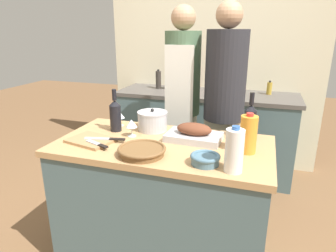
# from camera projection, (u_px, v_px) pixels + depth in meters

# --- Properties ---
(kitchen_island) EXTENTS (1.36, 0.72, 0.86)m
(kitchen_island) POSITION_uv_depth(u_px,v_px,m) (163.00, 202.00, 2.04)
(kitchen_island) COLOR #4C666B
(kitchen_island) RESTS_ON ground_plane
(back_counter) EXTENTS (1.91, 0.60, 0.90)m
(back_counter) POSITION_uv_depth(u_px,v_px,m) (205.00, 132.00, 3.33)
(back_counter) COLOR #4C666B
(back_counter) RESTS_ON ground_plane
(back_wall) EXTENTS (2.41, 0.10, 2.55)m
(back_wall) POSITION_uv_depth(u_px,v_px,m) (213.00, 54.00, 3.39)
(back_wall) COLOR beige
(back_wall) RESTS_ON ground_plane
(roasting_pan) EXTENTS (0.36, 0.24, 0.12)m
(roasting_pan) POSITION_uv_depth(u_px,v_px,m) (194.00, 134.00, 1.94)
(roasting_pan) COLOR #BCBCC1
(roasting_pan) RESTS_ON kitchen_island
(wicker_basket) EXTENTS (0.28, 0.28, 0.05)m
(wicker_basket) POSITION_uv_depth(u_px,v_px,m) (142.00, 151.00, 1.72)
(wicker_basket) COLOR brown
(wicker_basket) RESTS_ON kitchen_island
(cutting_board) EXTENTS (0.32, 0.27, 0.02)m
(cutting_board) POSITION_uv_depth(u_px,v_px,m) (91.00, 140.00, 1.92)
(cutting_board) COLOR #AD7F51
(cutting_board) RESTS_ON kitchen_island
(stock_pot) EXTENTS (0.21, 0.21, 0.16)m
(stock_pot) POSITION_uv_depth(u_px,v_px,m) (153.00, 121.00, 2.12)
(stock_pot) COLOR #B7B7BC
(stock_pot) RESTS_ON kitchen_island
(mixing_bowl) EXTENTS (0.16, 0.16, 0.06)m
(mixing_bowl) POSITION_uv_depth(u_px,v_px,m) (205.00, 159.00, 1.60)
(mixing_bowl) COLOR slate
(mixing_bowl) RESTS_ON kitchen_island
(juice_jug) EXTENTS (0.10, 0.10, 0.24)m
(juice_jug) POSITION_uv_depth(u_px,v_px,m) (248.00, 134.00, 1.73)
(juice_jug) COLOR orange
(juice_jug) RESTS_ON kitchen_island
(milk_jug) EXTENTS (0.09, 0.09, 0.24)m
(milk_jug) POSITION_uv_depth(u_px,v_px,m) (234.00, 151.00, 1.49)
(milk_jug) COLOR white
(milk_jug) RESTS_ON kitchen_island
(wine_bottle_green) EXTENTS (0.08, 0.08, 0.31)m
(wine_bottle_green) POSITION_uv_depth(u_px,v_px,m) (250.00, 121.00, 1.94)
(wine_bottle_green) COLOR black
(wine_bottle_green) RESTS_ON kitchen_island
(wine_bottle_dark) EXTENTS (0.08, 0.08, 0.30)m
(wine_bottle_dark) POSITION_uv_depth(u_px,v_px,m) (115.00, 115.00, 2.09)
(wine_bottle_dark) COLOR black
(wine_bottle_dark) RESTS_ON kitchen_island
(wine_glass_left) EXTENTS (0.08, 0.08, 0.12)m
(wine_glass_left) POSITION_uv_depth(u_px,v_px,m) (131.00, 124.00, 1.99)
(wine_glass_left) COLOR silver
(wine_glass_left) RESTS_ON kitchen_island
(wine_glass_right) EXTENTS (0.08, 0.08, 0.11)m
(wine_glass_right) POSITION_uv_depth(u_px,v_px,m) (119.00, 115.00, 2.21)
(wine_glass_right) COLOR silver
(wine_glass_right) RESTS_ON kitchen_island
(knife_chef) EXTENTS (0.27, 0.09, 0.01)m
(knife_chef) POSITION_uv_depth(u_px,v_px,m) (106.00, 139.00, 1.91)
(knife_chef) COLOR #B7B7BC
(knife_chef) RESTS_ON cutting_board
(knife_paring) EXTENTS (0.19, 0.10, 0.01)m
(knife_paring) POSITION_uv_depth(u_px,v_px,m) (98.00, 144.00, 1.83)
(knife_paring) COLOR #B7B7BC
(knife_paring) RESTS_ON cutting_board
(stand_mixer) EXTENTS (0.18, 0.14, 0.33)m
(stand_mixer) POSITION_uv_depth(u_px,v_px,m) (182.00, 78.00, 3.26)
(stand_mixer) COLOR #B22323
(stand_mixer) RESTS_ON back_counter
(condiment_bottle_tall) EXTENTS (0.05, 0.05, 0.14)m
(condiment_bottle_tall) POSITION_uv_depth(u_px,v_px,m) (269.00, 88.00, 3.10)
(condiment_bottle_tall) COLOR #B28E2D
(condiment_bottle_tall) RESTS_ON back_counter
(condiment_bottle_short) EXTENTS (0.06, 0.06, 0.22)m
(condiment_bottle_short) POSITION_uv_depth(u_px,v_px,m) (158.00, 80.00, 3.38)
(condiment_bottle_short) COLOR #332D28
(condiment_bottle_short) RESTS_ON back_counter
(person_cook_aproned) EXTENTS (0.30, 0.31, 1.74)m
(person_cook_aproned) POSITION_uv_depth(u_px,v_px,m) (182.00, 98.00, 2.61)
(person_cook_aproned) COLOR beige
(person_cook_aproned) RESTS_ON ground_plane
(person_cook_guest) EXTENTS (0.33, 0.33, 1.75)m
(person_cook_guest) POSITION_uv_depth(u_px,v_px,m) (224.00, 103.00, 2.43)
(person_cook_guest) COLOR beige
(person_cook_guest) RESTS_ON ground_plane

